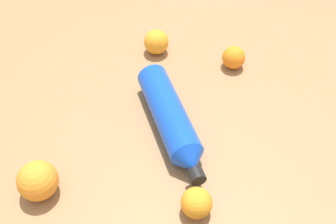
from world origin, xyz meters
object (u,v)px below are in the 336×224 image
object	(u,v)px
orange_0	(38,181)
orange_3	(197,203)
orange_1	(156,42)
water_bottle	(171,119)
orange_2	(234,57)

from	to	relation	value
orange_0	orange_3	world-z (taller)	orange_0
orange_1	orange_0	bearing A→B (deg)	2.08
water_bottle	orange_2	size ratio (longest dim) A/B	4.48
orange_3	water_bottle	bearing A→B (deg)	-138.80
orange_0	orange_2	distance (m)	0.57
water_bottle	orange_1	bearing A→B (deg)	169.54
orange_1	orange_3	distance (m)	0.50
orange_2	orange_3	bearing A→B (deg)	12.95
orange_1	orange_2	bearing A→B (deg)	101.60
orange_1	orange_2	xyz separation A→B (m)	(-0.04, 0.21, -0.00)
orange_0	orange_1	xyz separation A→B (m)	(-0.50, -0.02, -0.01)
orange_0	orange_1	distance (m)	0.50
water_bottle	orange_0	size ratio (longest dim) A/B	3.37
orange_2	orange_3	distance (m)	0.44
orange_2	orange_3	xyz separation A→B (m)	(0.43, 0.10, 0.00)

